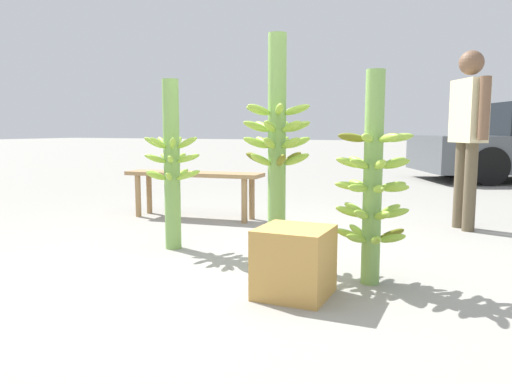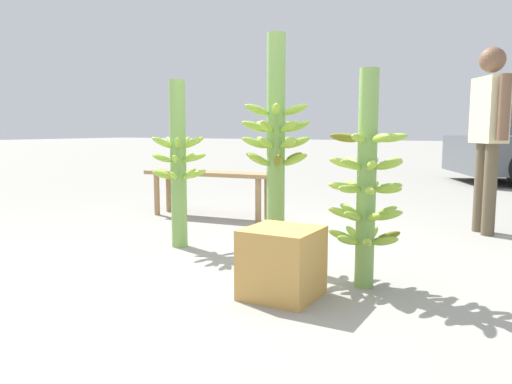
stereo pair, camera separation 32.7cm
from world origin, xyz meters
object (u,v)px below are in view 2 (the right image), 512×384
at_px(banana_stalk_right, 366,184).
at_px(banana_stalk_left, 178,163).
at_px(banana_stalk_center, 276,146).
at_px(vendor_person, 489,123).
at_px(market_bench, 210,179).
at_px(produce_crate, 282,263).

bearing_deg(banana_stalk_right, banana_stalk_left, 170.07).
xyz_separation_m(banana_stalk_left, banana_stalk_center, (0.92, -0.11, 0.15)).
relative_size(vendor_person, market_bench, 1.09).
height_order(banana_stalk_left, banana_stalk_right, banana_stalk_left).
bearing_deg(produce_crate, banana_stalk_center, 120.32).
xyz_separation_m(banana_stalk_right, produce_crate, (-0.35, -0.40, -0.42)).
relative_size(market_bench, produce_crate, 3.85).
bearing_deg(vendor_person, produce_crate, 131.12).
relative_size(banana_stalk_right, vendor_person, 0.78).
xyz_separation_m(vendor_person, produce_crate, (-0.82, -2.43, -0.79)).
height_order(banana_stalk_center, produce_crate, banana_stalk_center).
bearing_deg(market_bench, produce_crate, -52.54).
xyz_separation_m(market_bench, produce_crate, (1.80, -1.92, -0.21)).
height_order(banana_stalk_center, market_bench, banana_stalk_center).
height_order(banana_stalk_left, market_bench, banana_stalk_left).
bearing_deg(produce_crate, banana_stalk_right, 49.15).
bearing_deg(vendor_person, market_bench, 70.79).
distance_m(banana_stalk_left, banana_stalk_right, 1.62).
bearing_deg(banana_stalk_left, banana_stalk_right, -9.93).
distance_m(banana_stalk_left, market_bench, 1.38).
height_order(market_bench, produce_crate, market_bench).
bearing_deg(market_bench, banana_stalk_right, -40.97).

